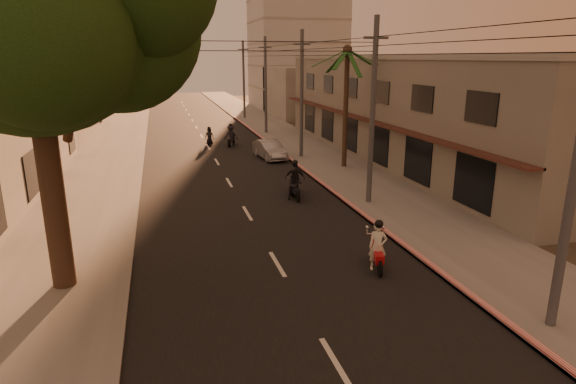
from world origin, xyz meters
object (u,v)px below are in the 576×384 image
scooter_far_b (231,136)px  parked_car (270,150)px  scooter_far_a (209,137)px  palm_tree (347,57)px  broadleaf_tree (44,7)px  scooter_mid_a (295,185)px  scooter_red (378,247)px  scooter_mid_b (295,179)px

scooter_far_b → parked_car: (1.99, -5.70, -0.21)m
scooter_far_a → scooter_far_b: (1.66, -1.10, 0.16)m
palm_tree → broadleaf_tree: bearing=-136.5°
scooter_mid_a → palm_tree: bearing=49.3°
parked_car → scooter_red: bearing=-98.4°
scooter_mid_b → scooter_far_a: size_ratio=1.20×
broadleaf_tree → scooter_mid_b: 14.91m
scooter_mid_a → parked_car: 10.59m
scooter_mid_a → scooter_far_a: (-2.57, 17.32, -0.06)m
scooter_red → palm_tree: bearing=87.8°
palm_tree → scooter_mid_a: (-5.20, -6.34, -6.37)m
scooter_far_a → scooter_far_b: scooter_far_b is taller
scooter_mid_b → scooter_far_a: bearing=115.7°
scooter_red → scooter_mid_a: 8.96m
scooter_red → scooter_far_a: bearing=111.6°
broadleaf_tree → parked_car: 22.29m
scooter_mid_a → scooter_far_a: bearing=97.1°
scooter_far_b → parked_car: scooter_far_b is taller
scooter_red → parked_car: 19.49m
scooter_mid_a → scooter_far_b: bearing=91.9°
broadleaf_tree → parked_car: (10.49, 18.05, -7.81)m
broadleaf_tree → scooter_red: bearing=-8.2°
scooter_red → parked_car: bearing=103.2°
scooter_far_a → parked_car: (3.65, -6.79, -0.05)m
scooter_mid_a → scooter_far_b: size_ratio=0.92×
palm_tree → parked_car: bearing=134.5°
palm_tree → scooter_mid_b: (-4.94, -5.43, -6.28)m
broadleaf_tree → scooter_red: (9.86, -1.43, -7.66)m
scooter_far_b → broadleaf_tree: bearing=-85.9°
scooter_far_a → parked_car: 7.71m
scooter_mid_a → scooter_far_b: scooter_far_b is taller
palm_tree → parked_car: size_ratio=1.95×
scooter_mid_b → parked_car: scooter_mid_b is taller
scooter_mid_b → scooter_red: bearing=-72.9°
scooter_far_b → palm_tree: bearing=-34.5°
scooter_mid_a → parked_car: scooter_mid_a is taller
palm_tree → scooter_far_b: bearing=121.7°
broadleaf_tree → scooter_far_a: (6.84, 24.84, -7.76)m
broadleaf_tree → scooter_far_b: size_ratio=6.33×
scooter_mid_a → parked_car: size_ratio=0.42×
scooter_mid_a → broadleaf_tree: bearing=-142.7°
broadleaf_tree → scooter_far_a: size_ratio=7.60×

